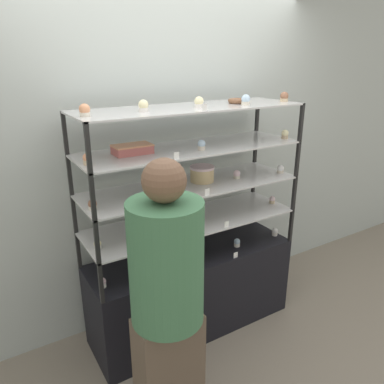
# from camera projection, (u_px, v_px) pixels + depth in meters

# --- Properties ---
(ground_plane) EXTENTS (20.00, 20.00, 0.00)m
(ground_plane) POSITION_uv_depth(u_px,v_px,m) (192.00, 324.00, 3.06)
(ground_plane) COLOR gray
(back_wall) EXTENTS (8.00, 0.05, 2.60)m
(back_wall) POSITION_uv_depth(u_px,v_px,m) (166.00, 159.00, 2.94)
(back_wall) COLOR #A8B2AD
(back_wall) RESTS_ON ground_plane
(display_base) EXTENTS (1.59, 0.50, 0.65)m
(display_base) POSITION_uv_depth(u_px,v_px,m) (192.00, 290.00, 2.95)
(display_base) COLOR black
(display_base) RESTS_ON ground_plane
(display_riser_lower) EXTENTS (1.59, 0.50, 0.27)m
(display_riser_lower) POSITION_uv_depth(u_px,v_px,m) (192.00, 222.00, 2.75)
(display_riser_lower) COLOR black
(display_riser_lower) RESTS_ON display_base
(display_riser_middle) EXTENTS (1.59, 0.50, 0.27)m
(display_riser_middle) POSITION_uv_depth(u_px,v_px,m) (192.00, 187.00, 2.66)
(display_riser_middle) COLOR black
(display_riser_middle) RESTS_ON display_riser_lower
(display_riser_upper) EXTENTS (1.59, 0.50, 0.27)m
(display_riser_upper) POSITION_uv_depth(u_px,v_px,m) (192.00, 149.00, 2.56)
(display_riser_upper) COLOR black
(display_riser_upper) RESTS_ON display_riser_middle
(display_riser_top) EXTENTS (1.59, 0.50, 0.27)m
(display_riser_top) POSITION_uv_depth(u_px,v_px,m) (192.00, 109.00, 2.47)
(display_riser_top) COLOR black
(display_riser_top) RESTS_ON display_riser_upper
(layer_cake_centerpiece) EXTENTS (0.18, 0.18, 0.11)m
(layer_cake_centerpiece) POSITION_uv_depth(u_px,v_px,m) (202.00, 174.00, 2.71)
(layer_cake_centerpiece) COLOR #DBBC84
(layer_cake_centerpiece) RESTS_ON display_riser_middle
(sheet_cake_frosted) EXTENTS (0.25, 0.14, 0.06)m
(sheet_cake_frosted) POSITION_uv_depth(u_px,v_px,m) (132.00, 149.00, 2.37)
(sheet_cake_frosted) COLOR #C66660
(sheet_cake_frosted) RESTS_ON display_riser_upper
(cupcake_0) EXTENTS (0.05, 0.05, 0.07)m
(cupcake_0) POSITION_uv_depth(u_px,v_px,m) (102.00, 283.00, 2.40)
(cupcake_0) COLOR white
(cupcake_0) RESTS_ON display_base
(cupcake_1) EXTENTS (0.05, 0.05, 0.07)m
(cupcake_1) POSITION_uv_depth(u_px,v_px,m) (152.00, 266.00, 2.59)
(cupcake_1) COLOR #CCB28C
(cupcake_1) RESTS_ON display_base
(cupcake_2) EXTENTS (0.05, 0.05, 0.07)m
(cupcake_2) POSITION_uv_depth(u_px,v_px,m) (197.00, 252.00, 2.78)
(cupcake_2) COLOR beige
(cupcake_2) RESTS_ON display_base
(cupcake_3) EXTENTS (0.05, 0.05, 0.07)m
(cupcake_3) POSITION_uv_depth(u_px,v_px,m) (237.00, 243.00, 2.92)
(cupcake_3) COLOR white
(cupcake_3) RESTS_ON display_base
(cupcake_4) EXTENTS (0.05, 0.05, 0.07)m
(cupcake_4) POSITION_uv_depth(u_px,v_px,m) (275.00, 232.00, 3.10)
(cupcake_4) COLOR white
(cupcake_4) RESTS_ON display_base
(price_tag_0) EXTENTS (0.04, 0.00, 0.04)m
(price_tag_0) POSITION_uv_depth(u_px,v_px,m) (236.00, 255.00, 2.76)
(price_tag_0) COLOR white
(price_tag_0) RESTS_ON display_base
(cupcake_5) EXTENTS (0.05, 0.05, 0.06)m
(cupcake_5) POSITION_uv_depth(u_px,v_px,m) (98.00, 245.00, 2.32)
(cupcake_5) COLOR white
(cupcake_5) RESTS_ON display_riser_lower
(cupcake_6) EXTENTS (0.05, 0.05, 0.06)m
(cupcake_6) POSITION_uv_depth(u_px,v_px,m) (196.00, 220.00, 2.66)
(cupcake_6) COLOR #CCB28C
(cupcake_6) RESTS_ON display_riser_lower
(cupcake_7) EXTENTS (0.05, 0.05, 0.06)m
(cupcake_7) POSITION_uv_depth(u_px,v_px,m) (272.00, 200.00, 3.05)
(cupcake_7) COLOR #CCB28C
(cupcake_7) RESTS_ON display_riser_lower
(price_tag_1) EXTENTS (0.04, 0.00, 0.04)m
(price_tag_1) POSITION_uv_depth(u_px,v_px,m) (227.00, 224.00, 2.62)
(price_tag_1) COLOR white
(price_tag_1) RESTS_ON display_riser_lower
(cupcake_8) EXTENTS (0.05, 0.05, 0.06)m
(cupcake_8) POSITION_uv_depth(u_px,v_px,m) (93.00, 205.00, 2.21)
(cupcake_8) COLOR beige
(cupcake_8) RESTS_ON display_riser_middle
(cupcake_9) EXTENTS (0.05, 0.05, 0.06)m
(cupcake_9) POSITION_uv_depth(u_px,v_px,m) (148.00, 192.00, 2.43)
(cupcake_9) COLOR #CCB28C
(cupcake_9) RESTS_ON display_riser_middle
(cupcake_10) EXTENTS (0.05, 0.05, 0.06)m
(cupcake_10) POSITION_uv_depth(u_px,v_px,m) (237.00, 175.00, 2.78)
(cupcake_10) COLOR beige
(cupcake_10) RESTS_ON display_riser_middle
(cupcake_11) EXTENTS (0.05, 0.05, 0.06)m
(cupcake_11) POSITION_uv_depth(u_px,v_px,m) (280.00, 169.00, 2.91)
(cupcake_11) COLOR beige
(cupcake_11) RESTS_ON display_riser_middle
(price_tag_2) EXTENTS (0.04, 0.00, 0.04)m
(price_tag_2) POSITION_uv_depth(u_px,v_px,m) (207.00, 192.00, 2.44)
(price_tag_2) COLOR white
(price_tag_2) RESTS_ON display_riser_middle
(cupcake_12) EXTENTS (0.05, 0.05, 0.07)m
(cupcake_12) POSITION_uv_depth(u_px,v_px,m) (87.00, 159.00, 2.13)
(cupcake_12) COLOR #CCB28C
(cupcake_12) RESTS_ON display_riser_upper
(cupcake_13) EXTENTS (0.05, 0.05, 0.07)m
(cupcake_13) POSITION_uv_depth(u_px,v_px,m) (202.00, 145.00, 2.47)
(cupcake_13) COLOR beige
(cupcake_13) RESTS_ON display_riser_upper
(cupcake_14) EXTENTS (0.05, 0.05, 0.07)m
(cupcake_14) POSITION_uv_depth(u_px,v_px,m) (285.00, 134.00, 2.82)
(cupcake_14) COLOR #CCB28C
(cupcake_14) RESTS_ON display_riser_upper
(price_tag_3) EXTENTS (0.04, 0.00, 0.04)m
(price_tag_3) POSITION_uv_depth(u_px,v_px,m) (177.00, 156.00, 2.24)
(price_tag_3) COLOR white
(price_tag_3) RESTS_ON display_riser_upper
(cupcake_15) EXTENTS (0.06, 0.06, 0.07)m
(cupcake_15) POSITION_uv_depth(u_px,v_px,m) (85.00, 110.00, 2.04)
(cupcake_15) COLOR beige
(cupcake_15) RESTS_ON display_riser_top
(cupcake_16) EXTENTS (0.06, 0.06, 0.07)m
(cupcake_16) POSITION_uv_depth(u_px,v_px,m) (143.00, 106.00, 2.23)
(cupcake_16) COLOR white
(cupcake_16) RESTS_ON display_riser_top
(cupcake_17) EXTENTS (0.06, 0.06, 0.07)m
(cupcake_17) POSITION_uv_depth(u_px,v_px,m) (199.00, 102.00, 2.41)
(cupcake_17) COLOR white
(cupcake_17) RESTS_ON display_riser_top
(cupcake_18) EXTENTS (0.06, 0.06, 0.07)m
(cupcake_18) POSITION_uv_depth(u_px,v_px,m) (246.00, 100.00, 2.55)
(cupcake_18) COLOR beige
(cupcake_18) RESTS_ON display_riser_top
(cupcake_19) EXTENTS (0.06, 0.06, 0.07)m
(cupcake_19) POSITION_uv_depth(u_px,v_px,m) (284.00, 97.00, 2.74)
(cupcake_19) COLOR #CCB28C
(cupcake_19) RESTS_ON display_riser_top
(price_tag_4) EXTENTS (0.04, 0.00, 0.04)m
(price_tag_4) POSITION_uv_depth(u_px,v_px,m) (204.00, 108.00, 2.25)
(price_tag_4) COLOR white
(price_tag_4) RESTS_ON display_riser_top
(donut_glazed) EXTENTS (0.12, 0.12, 0.03)m
(donut_glazed) POSITION_uv_depth(u_px,v_px,m) (237.00, 101.00, 2.64)
(donut_glazed) COLOR brown
(donut_glazed) RESTS_ON display_riser_top
(customer_figure) EXTENTS (0.38, 0.38, 1.62)m
(customer_figure) POSITION_uv_depth(u_px,v_px,m) (167.00, 299.00, 1.94)
(customer_figure) COLOR brown
(customer_figure) RESTS_ON ground_plane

